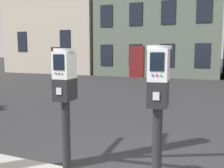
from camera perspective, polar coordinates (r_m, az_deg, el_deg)
parking_meter_near_kerb at (r=2.68m, az=-10.52°, el=-2.26°), size 0.23×0.26×1.52m
parking_meter_twin_adjacent at (r=2.31m, az=10.33°, el=-3.45°), size 0.23×0.26×1.54m
townhouse_brownstone at (r=20.22m, az=11.06°, el=17.65°), size 8.54×6.03×10.84m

